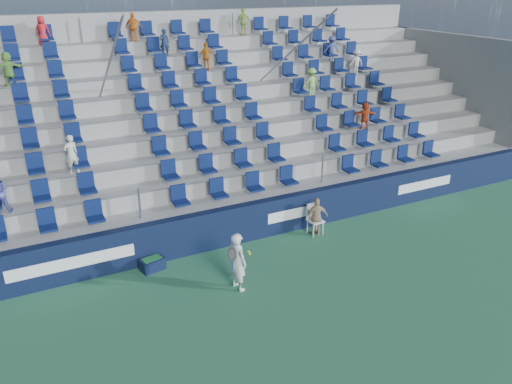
% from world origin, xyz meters
% --- Properties ---
extents(ground, '(70.00, 70.00, 0.00)m').
position_xyz_m(ground, '(0.00, 0.00, 0.00)').
color(ground, '#307049').
rests_on(ground, ground).
extents(sponsor_wall, '(24.00, 0.32, 1.20)m').
position_xyz_m(sponsor_wall, '(0.00, 3.15, 0.60)').
color(sponsor_wall, black).
rests_on(sponsor_wall, ground).
extents(grandstand, '(24.00, 8.17, 6.63)m').
position_xyz_m(grandstand, '(-0.00, 8.24, 2.13)').
color(grandstand, '#989793').
rests_on(grandstand, ground).
extents(tennis_player, '(0.69, 0.67, 1.59)m').
position_xyz_m(tennis_player, '(-1.26, 0.90, 0.80)').
color(tennis_player, silver).
rests_on(tennis_player, ground).
extents(line_judge_chair, '(0.47, 0.48, 0.99)m').
position_xyz_m(line_judge_chair, '(2.14, 2.65, 0.56)').
color(line_judge_chair, white).
rests_on(line_judge_chair, ground).
extents(line_judge, '(0.77, 0.46, 1.24)m').
position_xyz_m(line_judge, '(2.14, 2.50, 0.62)').
color(line_judge, tan).
rests_on(line_judge, ground).
extents(ball_bin, '(0.71, 0.54, 0.36)m').
position_xyz_m(ball_bin, '(-3.00, 2.75, 0.19)').
color(ball_bin, black).
rests_on(ball_bin, ground).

